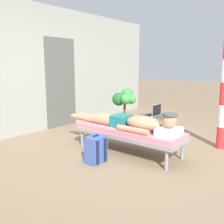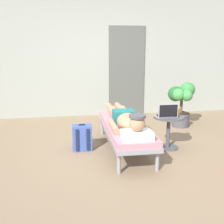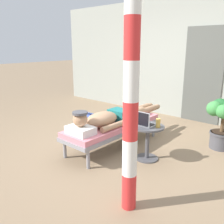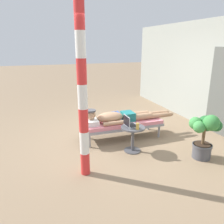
{
  "view_description": "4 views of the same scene",
  "coord_description": "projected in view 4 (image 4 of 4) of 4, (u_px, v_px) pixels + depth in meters",
  "views": [
    {
      "loc": [
        -3.3,
        -2.24,
        1.42
      ],
      "look_at": [
        -0.14,
        0.35,
        0.66
      ],
      "focal_mm": 40.41,
      "sensor_mm": 36.0,
      "label": 1
    },
    {
      "loc": [
        -0.93,
        -4.05,
        1.63
      ],
      "look_at": [
        -0.27,
        -0.07,
        0.66
      ],
      "focal_mm": 45.31,
      "sensor_mm": 36.0,
      "label": 2
    },
    {
      "loc": [
        2.52,
        -2.84,
        1.66
      ],
      "look_at": [
        -0.27,
        0.31,
        0.51
      ],
      "focal_mm": 39.45,
      "sensor_mm": 36.0,
      "label": 3
    },
    {
      "loc": [
        4.4,
        -1.68,
        2.1
      ],
      "look_at": [
        -0.26,
        -0.07,
        0.58
      ],
      "focal_mm": 35.44,
      "sensor_mm": 36.0,
      "label": 4
    }
  ],
  "objects": [
    {
      "name": "house_wall_back",
      "position": [
        212.0,
        75.0,
        5.53
      ],
      "size": [
        7.6,
        0.2,
        2.7
      ],
      "primitive_type": "cube",
      "color": "#999E93",
      "rests_on": "ground"
    },
    {
      "name": "house_door_panel",
      "position": [
        223.0,
        93.0,
        5.13
      ],
      "size": [
        0.84,
        0.03,
        2.04
      ],
      "primitive_type": "cube",
      "color": "#545651",
      "rests_on": "ground"
    },
    {
      "name": "laptop",
      "position": [
        130.0,
        124.0,
        4.41
      ],
      "size": [
        0.31,
        0.24,
        0.23
      ],
      "color": "#A5A8AD",
      "rests_on": "side_table"
    },
    {
      "name": "side_table",
      "position": [
        133.0,
        135.0,
        4.43
      ],
      "size": [
        0.48,
        0.48,
        0.52
      ],
      "color": "#4C4C51",
      "rests_on": "ground"
    },
    {
      "name": "porch_post",
      "position": [
        83.0,
        97.0,
        3.36
      ],
      "size": [
        0.15,
        0.15,
        2.67
      ],
      "color": "red",
      "rests_on": "ground"
    },
    {
      "name": "drink_glass",
      "position": [
        138.0,
        126.0,
        4.24
      ],
      "size": [
        0.06,
        0.06,
        0.13
      ],
      "primitive_type": "cylinder",
      "color": "gold",
      "rests_on": "side_table"
    },
    {
      "name": "person_reclining",
      "position": [
        120.0,
        117.0,
        5.01
      ],
      "size": [
        0.53,
        2.17,
        0.33
      ],
      "color": "white",
      "rests_on": "lounge_chair"
    },
    {
      "name": "lounge_chair",
      "position": [
        122.0,
        124.0,
        5.08
      ],
      "size": [
        0.61,
        1.86,
        0.42
      ],
      "color": "gray",
      "rests_on": "ground"
    },
    {
      "name": "backpack",
      "position": [
        116.0,
        120.0,
        5.76
      ],
      "size": [
        0.3,
        0.26,
        0.42
      ],
      "color": "#3F59A5",
      "rests_on": "ground"
    },
    {
      "name": "potted_plant",
      "position": [
        205.0,
        132.0,
        4.12
      ],
      "size": [
        0.51,
        0.54,
        0.9
      ],
      "color": "#4C4C51",
      "rests_on": "ground"
    },
    {
      "name": "ground_plane",
      "position": [
        119.0,
        139.0,
        5.12
      ],
      "size": [
        40.0,
        40.0,
        0.0
      ],
      "primitive_type": "plane",
      "color": "#8C7256"
    }
  ]
}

